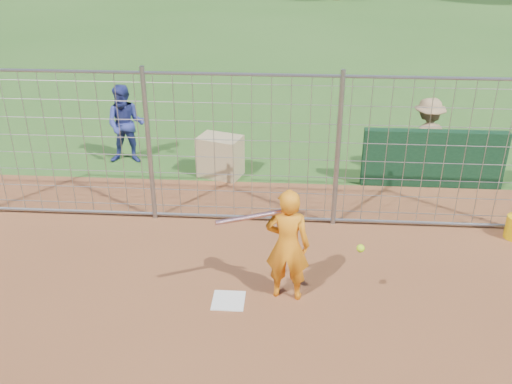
# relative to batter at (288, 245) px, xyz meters

# --- Properties ---
(ground) EXTENTS (100.00, 100.00, 0.00)m
(ground) POSITION_rel_batter_xyz_m (-0.77, 0.01, -0.80)
(ground) COLOR #2D591E
(ground) RESTS_ON ground
(home_plate) EXTENTS (0.43, 0.43, 0.02)m
(home_plate) POSITION_rel_batter_xyz_m (-0.77, -0.19, -0.79)
(home_plate) COLOR silver
(home_plate) RESTS_ON ground
(dugout_wall) EXTENTS (2.60, 0.20, 1.10)m
(dugout_wall) POSITION_rel_batter_xyz_m (2.63, 3.61, -0.25)
(dugout_wall) COLOR #11381E
(dugout_wall) RESTS_ON ground
(batter) EXTENTS (0.62, 0.45, 1.60)m
(batter) POSITION_rel_batter_xyz_m (0.00, 0.00, 0.00)
(batter) COLOR orange
(batter) RESTS_ON ground
(bystander_a) EXTENTS (0.82, 0.65, 1.62)m
(bystander_a) POSITION_rel_batter_xyz_m (-3.34, 4.34, 0.01)
(bystander_a) COLOR navy
(bystander_a) RESTS_ON ground
(bystander_c) EXTENTS (1.16, 0.88, 1.59)m
(bystander_c) POSITION_rel_batter_xyz_m (2.55, 4.00, -0.01)
(bystander_c) COLOR #9A7A54
(bystander_c) RESTS_ON ground
(equipment_bin) EXTENTS (0.93, 0.77, 0.80)m
(equipment_bin) POSITION_rel_batter_xyz_m (-1.37, 3.81, -0.40)
(equipment_bin) COLOR tan
(equipment_bin) RESTS_ON ground
(equipment_in_play) EXTENTS (1.86, 0.41, 0.47)m
(equipment_in_play) POSITION_rel_batter_xyz_m (-0.15, -0.18, 0.40)
(equipment_in_play) COLOR silver
(equipment_in_play) RESTS_ON ground
(backstop_fence) EXTENTS (9.08, 0.08, 2.60)m
(backstop_fence) POSITION_rel_batter_xyz_m (-0.77, 2.01, 0.46)
(backstop_fence) COLOR gray
(backstop_fence) RESTS_ON ground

